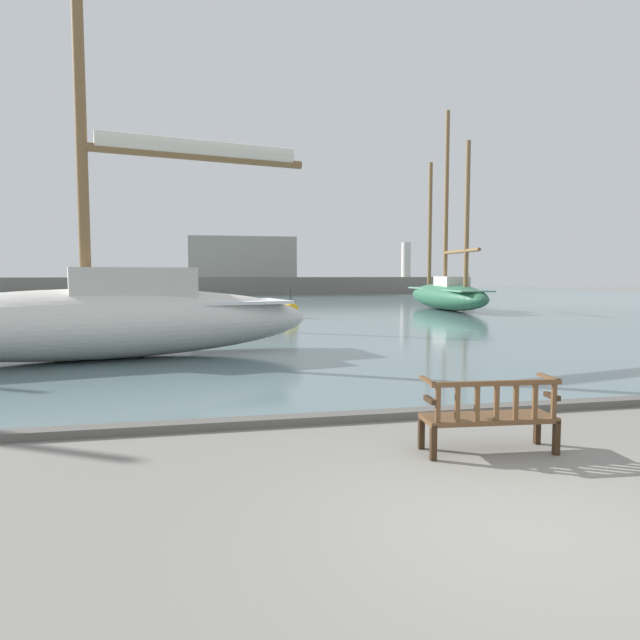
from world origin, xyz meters
TOP-DOWN VIEW (x-y plane):
  - ground_plane at (0.00, 0.00)m, footprint 160.00×160.00m
  - harbor_water at (0.00, 44.00)m, footprint 100.00×80.00m
  - quay_edge_kerb at (0.00, 3.85)m, footprint 40.00×0.30m
  - park_bench at (0.73, 2.04)m, footprint 1.64×0.65m
  - sailboat_nearest_starboard at (11.74, 27.11)m, footprint 3.33×10.75m
  - sailboat_outer_port at (-4.96, 10.66)m, footprint 11.17×4.91m
  - sailboat_distant_harbor at (19.88, 41.12)m, footprint 2.85×5.56m
  - channel_buoy at (1.68, 22.63)m, footprint 0.77×0.77m
  - far_breakwater at (0.85, 54.65)m, footprint 46.12×2.40m

SIDE VIEW (x-z plane):
  - ground_plane at x=0.00m, z-range 0.00..0.00m
  - harbor_water at x=0.00m, z-range 0.00..0.08m
  - quay_edge_kerb at x=0.00m, z-range 0.00..0.12m
  - channel_buoy at x=1.68m, z-range -0.27..1.20m
  - park_bench at x=0.73m, z-range 0.01..0.93m
  - sailboat_distant_harbor at x=19.88m, z-range -2.45..3.75m
  - sailboat_nearest_starboard at x=11.74m, z-range -4.69..6.87m
  - sailboat_outer_port at x=-4.96m, z-range -6.74..9.25m
  - far_breakwater at x=0.85m, z-range -1.13..4.86m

